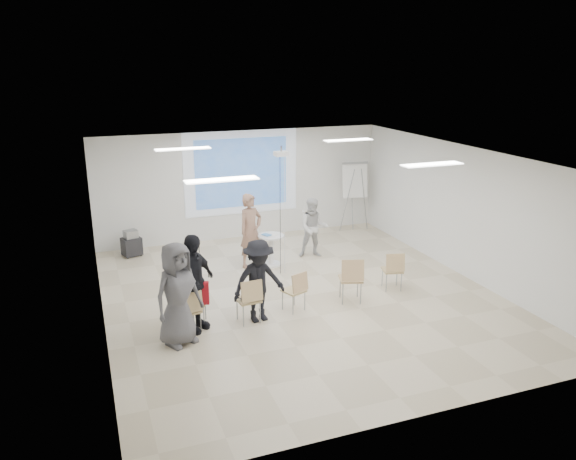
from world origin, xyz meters
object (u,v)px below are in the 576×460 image
object	(u,v)px
chair_right_inner	(352,276)
pedestal_table	(271,248)
av_cart	(131,244)
chair_left_inner	(250,297)
player_right	(314,225)
laptop	(248,298)
chair_left_mid	(194,299)
player_left	(251,226)
audience_left	(192,277)
chair_right_far	(393,268)
chair_far_left	(190,308)
chair_center	(296,288)
audience_outer	(177,288)
audience_mid	(259,276)
flipchart_easel	(355,181)

from	to	relation	value
chair_right_inner	pedestal_table	bearing A→B (deg)	124.77
av_cart	chair_left_inner	bearing A→B (deg)	-87.43
player_right	laptop	distance (m)	3.98
chair_left_mid	laptop	bearing A→B (deg)	8.24
player_left	audience_left	size ratio (longest dim) A/B	0.96
player_right	audience_left	world-z (taller)	audience_left
pedestal_table	chair_right_far	xyz separation A→B (m)	(1.99, -2.39, 0.08)
chair_far_left	chair_left_inner	distance (m)	1.14
audience_left	av_cart	size ratio (longest dim) A/B	3.13
chair_center	audience_left	size ratio (longest dim) A/B	0.39
laptop	chair_left_mid	bearing A→B (deg)	-13.59
player_right	chair_right_far	distance (m)	2.76
player_right	av_cart	xyz separation A→B (m)	(-4.34, 1.67, -0.53)
player_left	player_right	xyz separation A→B (m)	(1.69, 0.14, -0.18)
chair_center	audience_outer	bearing A→B (deg)	170.79
chair_right_inner	laptop	bearing A→B (deg)	-160.62
chair_left_inner	audience_mid	bearing A→B (deg)	9.25
flipchart_easel	av_cart	size ratio (longest dim) A/B	2.98
chair_right_inner	av_cart	bearing A→B (deg)	148.27
player_right	chair_right_inner	bearing A→B (deg)	-80.47
chair_left_inner	chair_right_inner	size ratio (longest dim) A/B	0.92
chair_left_mid	audience_outer	bearing A→B (deg)	-107.43
chair_left_inner	audience_left	size ratio (longest dim) A/B	0.42
audience_outer	av_cart	size ratio (longest dim) A/B	3.08
audience_left	audience_mid	bearing A→B (deg)	-40.21
audience_outer	chair_left_mid	bearing A→B (deg)	28.83
chair_right_far	audience_outer	world-z (taller)	audience_outer
chair_right_inner	player_left	bearing A→B (deg)	132.80
chair_right_far	laptop	distance (m)	3.40
chair_left_mid	audience_left	distance (m)	0.55
chair_right_far	flipchart_easel	world-z (taller)	flipchart_easel
chair_left_mid	laptop	world-z (taller)	chair_left_mid
chair_center	flipchart_easel	bearing A→B (deg)	31.07
av_cart	chair_right_far	bearing A→B (deg)	-57.57
chair_left_inner	laptop	xyz separation A→B (m)	(-0.01, 0.10, -0.05)
chair_left_mid	chair_left_inner	bearing A→B (deg)	2.95
chair_center	chair_right_far	xyz separation A→B (m)	(2.36, 0.27, 0.02)
audience_left	av_cart	world-z (taller)	audience_left
pedestal_table	flipchart_easel	size ratio (longest dim) A/B	0.42
flipchart_easel	chair_far_left	bearing A→B (deg)	-132.28
player_right	laptop	size ratio (longest dim) A/B	5.11
chair_center	chair_right_inner	size ratio (longest dim) A/B	0.85
player_left	chair_center	size ratio (longest dim) A/B	2.44
chair_right_far	flipchart_easel	xyz separation A→B (m)	(1.24, 4.35, 0.98)
audience_outer	av_cart	world-z (taller)	audience_outer
chair_right_far	laptop	world-z (taller)	chair_right_far
chair_far_left	chair_right_inner	size ratio (longest dim) A/B	0.86
chair_far_left	flipchart_easel	size ratio (longest dim) A/B	0.42
chair_center	chair_right_far	world-z (taller)	chair_right_far
chair_left_inner	chair_center	world-z (taller)	chair_left_inner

